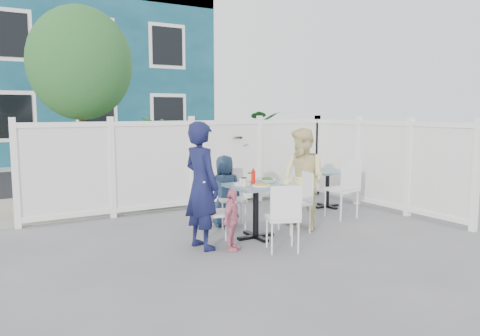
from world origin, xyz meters
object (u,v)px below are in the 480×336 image
chair_left (210,207)px  boy (225,191)px  utility_cabinet (35,173)px  main_table (256,197)px  man (202,186)px  toddler (232,220)px  woman (303,179)px  chair_near (284,213)px  chair_back (231,193)px  spare_table (328,179)px  chair_right (299,197)px

chair_left → boy: 1.10m
chair_left → boy: size_ratio=0.81×
utility_cabinet → main_table: utility_cabinet is taller
man → toddler: size_ratio=2.07×
woman → boy: woman is taller
toddler → main_table: bearing=-9.3°
man → main_table: bearing=-95.9°
utility_cabinet → chair_left: 4.23m
chair_near → boy: 1.59m
woman → man: bearing=-94.1°
utility_cabinet → chair_back: 3.92m
utility_cabinet → chair_near: size_ratio=1.48×
boy → main_table: bearing=107.0°
chair_back → spare_table: bearing=-151.7°
man → woman: bearing=-95.7°
chair_left → spare_table: bearing=128.4°
main_table → man: 0.89m
chair_back → chair_near: chair_back is taller
main_table → boy: 0.84m
chair_left → chair_right: 1.47m
toddler → chair_left: bearing=73.1°
main_table → chair_back: bearing=86.2°
chair_right → woman: bearing=-56.3°
chair_right → woman: (0.12, 0.06, 0.25)m
chair_right → toddler: chair_right is taller
chair_back → boy: size_ratio=0.81×
utility_cabinet → chair_right: size_ratio=1.45×
main_table → boy: size_ratio=0.69×
chair_right → man: (-1.61, -0.05, 0.31)m
spare_table → toddler: toddler is taller
man → woman: 1.74m
chair_near → toddler: bearing=165.2°
main_table → chair_near: size_ratio=0.88×
chair_right → boy: boy is taller
chair_left → man: (-0.14, -0.03, 0.30)m
chair_left → woman: bearing=110.6°
utility_cabinet → main_table: bearing=-58.0°
chair_near → toddler: chair_near is taller
spare_table → chair_left: chair_left is taller
main_table → spare_table: bearing=26.1°
toddler → utility_cabinet: bearing=72.7°
utility_cabinet → chair_left: (1.65, -3.90, -0.12)m
chair_near → boy: size_ratio=0.78×
boy → toddler: boy is taller
man → spare_table: bearing=-79.1°
chair_back → chair_near: (-0.11, -1.53, -0.02)m
spare_table → boy: boy is taller
main_table → utility_cabinet: bearing=121.5°
main_table → chair_right: size_ratio=0.86×
chair_back → boy: boy is taller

